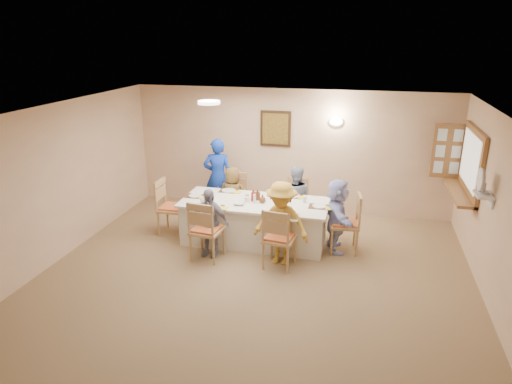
% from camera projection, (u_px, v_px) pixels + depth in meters
% --- Properties ---
extents(ground, '(7.00, 7.00, 0.00)m').
position_uv_depth(ground, '(246.00, 294.00, 6.50)').
color(ground, '#9A7A51').
extents(room_walls, '(7.00, 7.00, 7.00)m').
position_uv_depth(room_walls, '(246.00, 194.00, 6.00)').
color(room_walls, tan).
rests_on(room_walls, ground).
extents(wall_picture, '(0.62, 0.05, 0.72)m').
position_uv_depth(wall_picture, '(275.00, 129.00, 9.19)').
color(wall_picture, '#352012').
rests_on(wall_picture, room_walls).
extents(wall_sconce, '(0.26, 0.09, 0.18)m').
position_uv_depth(wall_sconce, '(336.00, 122.00, 8.83)').
color(wall_sconce, white).
rests_on(wall_sconce, room_walls).
extents(ceiling_light, '(0.36, 0.36, 0.05)m').
position_uv_depth(ceiling_light, '(209.00, 102.00, 7.29)').
color(ceiling_light, white).
rests_on(ceiling_light, room_walls).
extents(serving_hatch, '(0.06, 1.50, 1.15)m').
position_uv_depth(serving_hatch, '(472.00, 163.00, 7.49)').
color(serving_hatch, olive).
rests_on(serving_hatch, room_walls).
extents(hatch_sill, '(0.30, 1.50, 0.05)m').
position_uv_depth(hatch_sill, '(459.00, 193.00, 7.69)').
color(hatch_sill, olive).
rests_on(hatch_sill, room_walls).
extents(shutter_door, '(0.55, 0.04, 1.00)m').
position_uv_depth(shutter_door, '(448.00, 151.00, 8.25)').
color(shutter_door, olive).
rests_on(shutter_door, room_walls).
extents(fan_shelf, '(0.22, 0.36, 0.03)m').
position_uv_depth(fan_shelf, '(484.00, 195.00, 6.30)').
color(fan_shelf, white).
rests_on(fan_shelf, room_walls).
extents(desk_fan, '(0.30, 0.30, 0.28)m').
position_uv_depth(desk_fan, '(483.00, 184.00, 6.26)').
color(desk_fan, '#A5A5A8').
rests_on(desk_fan, fan_shelf).
extents(dining_table, '(2.55, 1.08, 0.76)m').
position_uv_depth(dining_table, '(255.00, 222.00, 8.03)').
color(dining_table, white).
rests_on(dining_table, ground).
extents(chair_back_left, '(0.47, 0.47, 0.97)m').
position_uv_depth(chair_back_left, '(235.00, 198.00, 8.86)').
color(chair_back_left, tan).
rests_on(chair_back_left, ground).
extents(chair_back_right, '(0.46, 0.46, 0.94)m').
position_uv_depth(chair_back_right, '(296.00, 204.00, 8.60)').
color(chair_back_right, tan).
rests_on(chair_back_right, ground).
extents(chair_front_left, '(0.54, 0.54, 1.03)m').
position_uv_depth(chair_front_left, '(207.00, 229.00, 7.38)').
color(chair_front_left, tan).
rests_on(chair_front_left, ground).
extents(chair_front_right, '(0.54, 0.54, 1.01)m').
position_uv_depth(chair_front_right, '(280.00, 237.00, 7.12)').
color(chair_front_right, tan).
rests_on(chair_front_right, ground).
extents(chair_left_end, '(0.50, 0.50, 1.03)m').
position_uv_depth(chair_left_end, '(172.00, 207.00, 8.33)').
color(chair_left_end, tan).
rests_on(chair_left_end, ground).
extents(chair_right_end, '(0.55, 0.55, 1.03)m').
position_uv_depth(chair_right_end, '(344.00, 223.00, 7.64)').
color(chair_right_end, tan).
rests_on(chair_right_end, ground).
extents(diner_back_left, '(0.57, 0.37, 1.15)m').
position_uv_depth(diner_back_left, '(233.00, 196.00, 8.72)').
color(diner_back_left, brown).
rests_on(diner_back_left, ground).
extents(diner_back_right, '(0.77, 0.68, 1.24)m').
position_uv_depth(diner_back_right, '(295.00, 199.00, 8.44)').
color(diner_back_right, '#8F9CB8').
rests_on(diner_back_right, ground).
extents(diner_front_left, '(0.72, 0.38, 1.16)m').
position_uv_depth(diner_front_left, '(209.00, 222.00, 7.47)').
color(diner_front_left, gray).
rests_on(diner_front_left, ground).
extents(diner_front_right, '(1.00, 0.70, 1.37)m').
position_uv_depth(diner_front_right, '(281.00, 223.00, 7.17)').
color(diner_front_right, gold).
rests_on(diner_front_right, ground).
extents(diner_right_end, '(1.33, 0.85, 1.27)m').
position_uv_depth(diner_right_end, '(337.00, 215.00, 7.62)').
color(diner_right_end, '#BAC5FF').
rests_on(diner_right_end, ground).
extents(caregiver, '(0.76, 0.66, 1.57)m').
position_uv_depth(caregiver, '(218.00, 177.00, 9.19)').
color(caregiver, '#163CBE').
rests_on(caregiver, ground).
extents(placemat_fl, '(0.32, 0.24, 0.01)m').
position_uv_depth(placemat_fl, '(214.00, 207.00, 7.65)').
color(placemat_fl, '#472B19').
rests_on(placemat_fl, dining_table).
extents(plate_fl, '(0.23, 0.23, 0.01)m').
position_uv_depth(plate_fl, '(214.00, 206.00, 7.65)').
color(plate_fl, white).
rests_on(plate_fl, dining_table).
extents(napkin_fl, '(0.15, 0.15, 0.01)m').
position_uv_depth(napkin_fl, '(223.00, 208.00, 7.56)').
color(napkin_fl, yellow).
rests_on(napkin_fl, dining_table).
extents(placemat_fr, '(0.33, 0.25, 0.01)m').
position_uv_depth(placemat_fr, '(284.00, 213.00, 7.38)').
color(placemat_fr, '#472B19').
rests_on(placemat_fr, dining_table).
extents(plate_fr, '(0.24, 0.24, 0.02)m').
position_uv_depth(plate_fr, '(284.00, 212.00, 7.38)').
color(plate_fr, white).
rests_on(plate_fr, dining_table).
extents(napkin_fr, '(0.14, 0.14, 0.01)m').
position_uv_depth(napkin_fr, '(295.00, 215.00, 7.29)').
color(napkin_fr, yellow).
rests_on(napkin_fr, dining_table).
extents(placemat_bl, '(0.34, 0.25, 0.01)m').
position_uv_depth(placemat_bl, '(229.00, 191.00, 8.42)').
color(placemat_bl, '#472B19').
rests_on(placemat_bl, dining_table).
extents(plate_bl, '(0.25, 0.25, 0.02)m').
position_uv_depth(plate_bl, '(229.00, 190.00, 8.42)').
color(plate_bl, white).
rests_on(plate_bl, dining_table).
extents(napkin_bl, '(0.14, 0.14, 0.01)m').
position_uv_depth(napkin_bl, '(237.00, 192.00, 8.33)').
color(napkin_bl, yellow).
rests_on(napkin_bl, dining_table).
extents(placemat_br, '(0.35, 0.26, 0.01)m').
position_uv_depth(placemat_br, '(293.00, 196.00, 8.15)').
color(placemat_br, '#472B19').
rests_on(placemat_br, dining_table).
extents(plate_br, '(0.25, 0.25, 0.02)m').
position_uv_depth(plate_br, '(293.00, 196.00, 8.15)').
color(plate_br, white).
rests_on(plate_br, dining_table).
extents(napkin_br, '(0.14, 0.14, 0.01)m').
position_uv_depth(napkin_br, '(302.00, 197.00, 8.06)').
color(napkin_br, yellow).
rests_on(napkin_br, dining_table).
extents(placemat_le, '(0.33, 0.25, 0.01)m').
position_uv_depth(placemat_le, '(195.00, 196.00, 8.15)').
color(placemat_le, '#472B19').
rests_on(placemat_le, dining_table).
extents(plate_le, '(0.22, 0.22, 0.01)m').
position_uv_depth(plate_le, '(195.00, 196.00, 8.15)').
color(plate_le, white).
rests_on(plate_le, dining_table).
extents(napkin_le, '(0.14, 0.14, 0.01)m').
position_uv_depth(napkin_le, '(204.00, 197.00, 8.06)').
color(napkin_le, yellow).
rests_on(napkin_le, dining_table).
extents(placemat_re, '(0.35, 0.26, 0.01)m').
position_uv_depth(placemat_re, '(319.00, 207.00, 7.65)').
color(placemat_re, '#472B19').
rests_on(placemat_re, dining_table).
extents(plate_re, '(0.23, 0.23, 0.01)m').
position_uv_depth(plate_re, '(319.00, 206.00, 7.65)').
color(plate_re, white).
rests_on(plate_re, dining_table).
extents(napkin_re, '(0.15, 0.15, 0.01)m').
position_uv_depth(napkin_re, '(330.00, 208.00, 7.56)').
color(napkin_re, yellow).
rests_on(napkin_re, dining_table).
extents(teacup_a, '(0.15, 0.15, 0.09)m').
position_uv_depth(teacup_a, '(204.00, 201.00, 7.80)').
color(teacup_a, white).
rests_on(teacup_a, dining_table).
extents(teacup_b, '(0.11, 0.11, 0.08)m').
position_uv_depth(teacup_b, '(282.00, 191.00, 8.30)').
color(teacup_b, white).
rests_on(teacup_b, dining_table).
extents(bowl_a, '(0.23, 0.23, 0.05)m').
position_uv_depth(bowl_a, '(239.00, 203.00, 7.75)').
color(bowl_a, white).
rests_on(bowl_a, dining_table).
extents(bowl_b, '(0.36, 0.36, 0.07)m').
position_uv_depth(bowl_b, '(275.00, 196.00, 8.06)').
color(bowl_b, white).
rests_on(bowl_b, dining_table).
extents(condiment_ketchup, '(0.14, 0.14, 0.22)m').
position_uv_depth(condiment_ketchup, '(253.00, 195.00, 7.88)').
color(condiment_ketchup, '#9F150D').
rests_on(condiment_ketchup, dining_table).
extents(condiment_brown, '(0.12, 0.12, 0.20)m').
position_uv_depth(condiment_brown, '(258.00, 194.00, 7.95)').
color(condiment_brown, '#5B3118').
rests_on(condiment_brown, dining_table).
extents(condiment_malt, '(0.17, 0.17, 0.15)m').
position_uv_depth(condiment_malt, '(262.00, 199.00, 7.82)').
color(condiment_malt, '#5B3118').
rests_on(condiment_malt, dining_table).
extents(drinking_glass, '(0.07, 0.07, 0.10)m').
position_uv_depth(drinking_glass, '(247.00, 197.00, 7.96)').
color(drinking_glass, silver).
rests_on(drinking_glass, dining_table).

